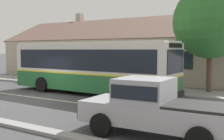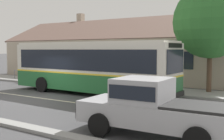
{
  "view_description": "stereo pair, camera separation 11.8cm",
  "coord_description": "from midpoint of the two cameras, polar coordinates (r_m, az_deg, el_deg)",
  "views": [
    {
      "loc": [
        12.42,
        -11.42,
        2.82
      ],
      "look_at": [
        3.1,
        3.39,
        1.54
      ],
      "focal_mm": 45.0,
      "sensor_mm": 36.0,
      "label": 1
    },
    {
      "loc": [
        12.52,
        -11.36,
        2.82
      ],
      "look_at": [
        3.1,
        3.39,
        1.54
      ],
      "focal_mm": 45.0,
      "sensor_mm": 36.0,
      "label": 2
    }
  ],
  "objects": [
    {
      "name": "lane_divider_stripe",
      "position": [
        17.12,
        -14.88,
        -5.43
      ],
      "size": [
        60.0,
        0.16,
        0.01
      ],
      "primitive_type": "cube",
      "color": "beige",
      "rests_on": "ground"
    },
    {
      "name": "ground_plane",
      "position": [
        17.12,
        -14.88,
        -5.44
      ],
      "size": [
        300.0,
        300.0,
        0.0
      ],
      "primitive_type": "plane",
      "color": "#424244"
    },
    {
      "name": "pickup_truck_silver",
      "position": [
        9.36,
        8.51,
        -7.31
      ],
      "size": [
        5.19,
        2.34,
        1.88
      ],
      "color": "#A8A8AD",
      "rests_on": "ground"
    },
    {
      "name": "transit_bus",
      "position": [
        17.87,
        -4.18,
        0.78
      ],
      "size": [
        11.48,
        3.03,
        3.29
      ],
      "color": "#236633",
      "rests_on": "ground"
    },
    {
      "name": "community_building",
      "position": [
        29.8,
        2.47,
        2.57
      ],
      "size": [
        24.81,
        10.94,
        7.14
      ],
      "color": "tan",
      "rests_on": "ground"
    },
    {
      "name": "street_tree_primary",
      "position": [
        18.77,
        19.55,
        9.3
      ],
      "size": [
        4.65,
        4.65,
        6.91
      ],
      "color": "#4C3828",
      "rests_on": "ground"
    },
    {
      "name": "bike_rack",
      "position": [
        27.12,
        -18.39,
        -0.55
      ],
      "size": [
        1.16,
        0.06,
        0.78
      ],
      "color": "slate",
      "rests_on": "sidewalk_far"
    },
    {
      "name": "bench_by_building",
      "position": [
        24.96,
        -15.34,
        -1.12
      ],
      "size": [
        1.89,
        0.51,
        0.94
      ],
      "color": "brown",
      "rests_on": "sidewalk_far"
    },
    {
      "name": "sidewalk_far",
      "position": [
        21.57,
        -3.05,
        -3.14
      ],
      "size": [
        60.0,
        3.0,
        0.15
      ],
      "primitive_type": "cube",
      "color": "gray",
      "rests_on": "ground"
    }
  ]
}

